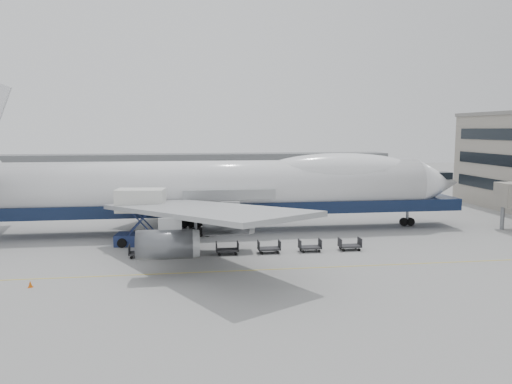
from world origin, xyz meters
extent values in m
plane|color=gray|center=(0.00, 0.00, 0.00)|extent=(260.00, 260.00, 0.00)
cube|color=gold|center=(0.00, -6.00, 0.01)|extent=(60.00, 0.15, 0.01)
cylinder|color=slate|center=(36.00, 8.00, 1.50)|extent=(0.50, 0.50, 3.00)
cube|color=slate|center=(-10.00, 70.00, 3.50)|extent=(110.00, 8.00, 7.00)
cylinder|color=white|center=(0.00, 12.00, 5.70)|extent=(52.00, 6.40, 6.40)
cube|color=#0F1B37|center=(1.00, 12.00, 3.14)|extent=(60.00, 5.76, 1.50)
cone|color=white|center=(29.00, 12.00, 5.70)|extent=(6.00, 6.40, 6.40)
ellipsoid|color=white|center=(15.60, 12.00, 7.46)|extent=(20.67, 5.78, 4.56)
cube|color=#9EA0A3|center=(-3.00, -2.28, 5.10)|extent=(20.35, 26.74, 2.26)
cube|color=#9EA0A3|center=(-3.00, 26.28, 5.10)|extent=(20.35, 26.74, 2.26)
cylinder|color=#595B60|center=(-6.00, 31.00, 2.90)|extent=(4.80, 2.60, 2.60)
cylinder|color=#595B60|center=(0.00, 22.00, 2.90)|extent=(4.80, 2.60, 2.60)
cylinder|color=#595B60|center=(0.00, 2.00, 2.90)|extent=(4.80, 2.60, 2.60)
cylinder|color=#595B60|center=(-6.00, -7.00, 2.90)|extent=(4.80, 2.60, 2.60)
cylinder|color=slate|center=(25.00, 12.00, 1.25)|extent=(0.36, 0.36, 2.50)
cylinder|color=black|center=(25.00, 12.00, 0.55)|extent=(1.10, 0.45, 1.10)
cylinder|color=slate|center=(-3.00, 9.00, 1.25)|extent=(0.36, 0.36, 2.50)
cylinder|color=black|center=(-3.00, 9.00, 0.55)|extent=(1.10, 0.45, 1.10)
cylinder|color=slate|center=(-3.00, 15.00, 1.25)|extent=(0.36, 0.36, 2.50)
cylinder|color=black|center=(-3.00, 15.00, 0.55)|extent=(1.10, 0.45, 1.10)
cube|color=navy|center=(-9.03, 5.85, 0.62)|extent=(5.93, 3.37, 1.24)
cube|color=silver|center=(-9.03, 5.85, 5.00)|extent=(5.50, 3.54, 2.48)
cube|color=navy|center=(-9.03, 4.60, 2.80)|extent=(4.00, 0.60, 4.44)
cube|color=navy|center=(-9.03, 7.09, 2.80)|extent=(4.00, 0.60, 4.44)
cube|color=slate|center=(-9.03, 7.65, 5.00)|extent=(2.85, 1.67, 0.15)
cylinder|color=black|center=(-11.06, 4.72, 0.51)|extent=(1.02, 0.39, 1.02)
cylinder|color=black|center=(-11.06, 6.97, 0.51)|extent=(1.02, 0.39, 1.02)
cylinder|color=black|center=(-7.00, 4.72, 0.51)|extent=(1.02, 0.39, 1.02)
cylinder|color=black|center=(-7.00, 6.97, 0.51)|extent=(1.02, 0.39, 1.02)
cone|color=#D9590B|center=(-16.76, -8.33, 0.28)|extent=(0.36, 0.36, 0.56)
cube|color=#D9590B|center=(-16.76, -8.33, 0.02)|extent=(0.38, 0.38, 0.03)
cube|color=#2D2D30|center=(-8.70, 0.13, 0.45)|extent=(2.30, 1.35, 0.18)
cube|color=#2D2D30|center=(-9.80, 0.13, 0.85)|extent=(0.08, 1.35, 0.90)
cube|color=#2D2D30|center=(-7.60, 0.13, 0.85)|extent=(0.08, 1.35, 0.90)
cylinder|color=black|center=(-9.55, -0.42, 0.15)|extent=(0.30, 0.12, 0.30)
cylinder|color=black|center=(-9.55, 0.68, 0.15)|extent=(0.30, 0.12, 0.30)
cylinder|color=black|center=(-7.85, -0.42, 0.15)|extent=(0.30, 0.12, 0.30)
cylinder|color=black|center=(-7.85, 0.68, 0.15)|extent=(0.30, 0.12, 0.30)
cube|color=#2D2D30|center=(-4.35, 0.13, 0.45)|extent=(2.30, 1.35, 0.18)
cube|color=#2D2D30|center=(-5.45, 0.13, 0.85)|extent=(0.08, 1.35, 0.90)
cube|color=#2D2D30|center=(-3.25, 0.13, 0.85)|extent=(0.08, 1.35, 0.90)
cylinder|color=black|center=(-5.20, -0.42, 0.15)|extent=(0.30, 0.12, 0.30)
cylinder|color=black|center=(-5.20, 0.68, 0.15)|extent=(0.30, 0.12, 0.30)
cylinder|color=black|center=(-3.50, -0.42, 0.15)|extent=(0.30, 0.12, 0.30)
cylinder|color=black|center=(-3.50, 0.68, 0.15)|extent=(0.30, 0.12, 0.30)
cube|color=#2D2D30|center=(0.01, 0.13, 0.45)|extent=(2.30, 1.35, 0.18)
cube|color=#2D2D30|center=(-1.09, 0.13, 0.85)|extent=(0.08, 1.35, 0.90)
cube|color=#2D2D30|center=(1.11, 0.13, 0.85)|extent=(0.08, 1.35, 0.90)
cylinder|color=black|center=(-0.84, -0.42, 0.15)|extent=(0.30, 0.12, 0.30)
cylinder|color=black|center=(-0.84, 0.68, 0.15)|extent=(0.30, 0.12, 0.30)
cylinder|color=black|center=(0.86, -0.42, 0.15)|extent=(0.30, 0.12, 0.30)
cylinder|color=black|center=(0.86, 0.68, 0.15)|extent=(0.30, 0.12, 0.30)
cube|color=#2D2D30|center=(4.36, 0.13, 0.45)|extent=(2.30, 1.35, 0.18)
cube|color=#2D2D30|center=(3.26, 0.13, 0.85)|extent=(0.08, 1.35, 0.90)
cube|color=#2D2D30|center=(5.46, 0.13, 0.85)|extent=(0.08, 1.35, 0.90)
cylinder|color=black|center=(3.51, -0.42, 0.15)|extent=(0.30, 0.12, 0.30)
cylinder|color=black|center=(3.51, 0.68, 0.15)|extent=(0.30, 0.12, 0.30)
cylinder|color=black|center=(5.21, -0.42, 0.15)|extent=(0.30, 0.12, 0.30)
cylinder|color=black|center=(5.21, 0.68, 0.15)|extent=(0.30, 0.12, 0.30)
cube|color=#2D2D30|center=(8.71, 0.13, 0.45)|extent=(2.30, 1.35, 0.18)
cube|color=#2D2D30|center=(7.61, 0.13, 0.85)|extent=(0.08, 1.35, 0.90)
cube|color=#2D2D30|center=(9.81, 0.13, 0.85)|extent=(0.08, 1.35, 0.90)
cylinder|color=black|center=(7.86, -0.42, 0.15)|extent=(0.30, 0.12, 0.30)
cylinder|color=black|center=(7.86, 0.68, 0.15)|extent=(0.30, 0.12, 0.30)
cylinder|color=black|center=(9.56, -0.42, 0.15)|extent=(0.30, 0.12, 0.30)
cylinder|color=black|center=(9.56, 0.68, 0.15)|extent=(0.30, 0.12, 0.30)
cube|color=#2D2D30|center=(13.06, 0.13, 0.45)|extent=(2.30, 1.35, 0.18)
cube|color=#2D2D30|center=(11.96, 0.13, 0.85)|extent=(0.08, 1.35, 0.90)
cube|color=#2D2D30|center=(14.16, 0.13, 0.85)|extent=(0.08, 1.35, 0.90)
cylinder|color=black|center=(12.21, -0.42, 0.15)|extent=(0.30, 0.12, 0.30)
cylinder|color=black|center=(12.21, 0.68, 0.15)|extent=(0.30, 0.12, 0.30)
cylinder|color=black|center=(13.91, -0.42, 0.15)|extent=(0.30, 0.12, 0.30)
cylinder|color=black|center=(13.91, 0.68, 0.15)|extent=(0.30, 0.12, 0.30)
camera|label=1|loc=(-4.15, -49.75, 12.74)|focal=35.00mm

